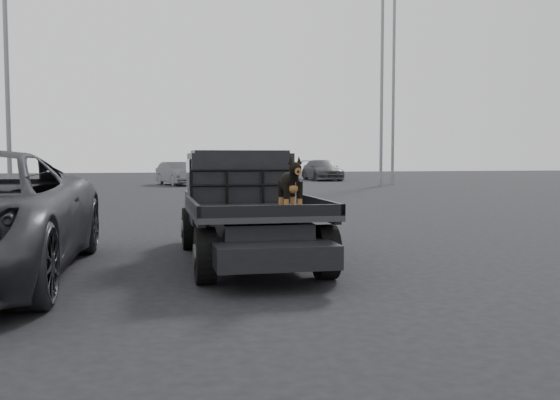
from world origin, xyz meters
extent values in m
plane|color=black|center=(0.00, 0.00, 0.00)|extent=(120.00, 120.00, 0.00)
imported|color=#505054|center=(0.01, 29.78, 0.69)|extent=(2.58, 4.42, 1.38)
imported|color=#404044|center=(10.50, 35.54, 0.73)|extent=(2.18, 5.06, 1.45)
cylinder|color=slate|center=(-6.99, 18.52, 6.29)|extent=(0.18, 0.18, 12.57)
cylinder|color=slate|center=(11.50, 26.57, 6.73)|extent=(0.18, 0.18, 13.46)
cylinder|color=slate|center=(12.87, 28.18, 6.53)|extent=(0.18, 0.18, 13.06)
camera|label=1|loc=(-1.64, -7.56, 1.69)|focal=40.00mm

